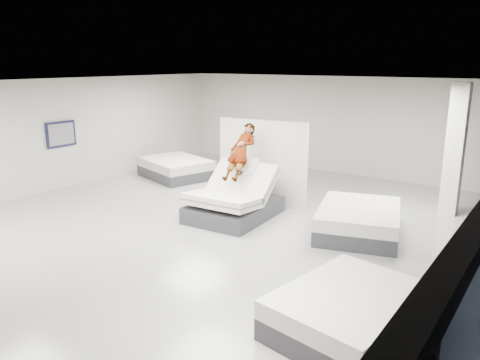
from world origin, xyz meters
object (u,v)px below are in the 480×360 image
(remote, at_px, (241,173))
(divider_panel, at_px, (262,163))
(flat_bed_right_far, at_px, (359,221))
(person, at_px, (241,162))
(flat_bed_left_far, at_px, (176,168))
(column, at_px, (455,150))
(wall_poster, at_px, (61,134))
(hero_bed, at_px, (234,201))
(flat_bed_right_near, at_px, (350,312))

(remote, bearing_deg, divider_panel, 98.21)
(remote, relative_size, flat_bed_right_far, 0.05)
(person, distance_m, flat_bed_left_far, 4.42)
(remote, relative_size, column, 0.04)
(remote, xyz_separation_m, flat_bed_right_far, (2.64, 0.70, -0.83))
(remote, distance_m, column, 5.19)
(flat_bed_right_far, distance_m, wall_poster, 8.85)
(remote, distance_m, flat_bed_left_far, 4.74)
(remote, bearing_deg, hero_bed, 174.60)
(hero_bed, distance_m, flat_bed_right_near, 5.19)
(column, bearing_deg, divider_panel, -154.84)
(divider_panel, relative_size, column, 0.76)
(hero_bed, distance_m, column, 5.47)
(divider_panel, relative_size, flat_bed_left_far, 0.94)
(divider_panel, bearing_deg, hero_bed, -95.35)
(column, bearing_deg, hero_bed, -141.01)
(flat_bed_right_near, distance_m, wall_poster, 10.37)
(hero_bed, xyz_separation_m, person, (-0.02, 0.33, 0.90))
(hero_bed, height_order, flat_bed_right_far, hero_bed)
(hero_bed, bearing_deg, flat_bed_right_far, 13.60)
(flat_bed_right_near, relative_size, column, 0.74)
(hero_bed, relative_size, flat_bed_right_far, 0.88)
(flat_bed_left_far, xyz_separation_m, column, (8.06, 1.20, 1.30))
(divider_panel, xyz_separation_m, wall_poster, (-5.71, -2.01, 0.49))
(hero_bed, distance_m, divider_panel, 1.54)
(hero_bed, height_order, flat_bed_right_near, hero_bed)
(flat_bed_right_far, bearing_deg, flat_bed_left_far, 167.79)
(flat_bed_right_near, bearing_deg, wall_poster, 166.57)
(hero_bed, distance_m, remote, 0.75)
(person, distance_m, flat_bed_right_near, 5.50)
(divider_panel, distance_m, flat_bed_left_far, 4.00)
(flat_bed_right_far, relative_size, flat_bed_right_near, 1.09)
(divider_panel, xyz_separation_m, flat_bed_right_near, (4.29, -4.40, -0.81))
(flat_bed_right_far, distance_m, flat_bed_left_far, 6.94)
(person, distance_m, wall_poster, 5.85)
(flat_bed_right_near, bearing_deg, flat_bed_left_far, 147.45)
(divider_panel, bearing_deg, remote, -86.36)
(divider_panel, height_order, wall_poster, divider_panel)
(remote, distance_m, divider_panel, 1.41)
(person, xyz_separation_m, flat_bed_right_far, (2.89, 0.37, -1.01))
(flat_bed_right_near, distance_m, flat_bed_left_far, 9.65)
(divider_panel, relative_size, flat_bed_right_far, 0.94)
(hero_bed, distance_m, wall_poster, 5.94)
(flat_bed_right_far, bearing_deg, hero_bed, -166.40)
(person, height_order, flat_bed_right_far, person)
(flat_bed_right_near, xyz_separation_m, wall_poster, (-10.00, 2.39, 1.30))
(flat_bed_left_far, xyz_separation_m, wall_poster, (-1.87, -2.80, 1.30))
(flat_bed_left_far, bearing_deg, column, 8.45)
(flat_bed_right_far, bearing_deg, flat_bed_right_near, -70.05)
(hero_bed, height_order, column, column)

